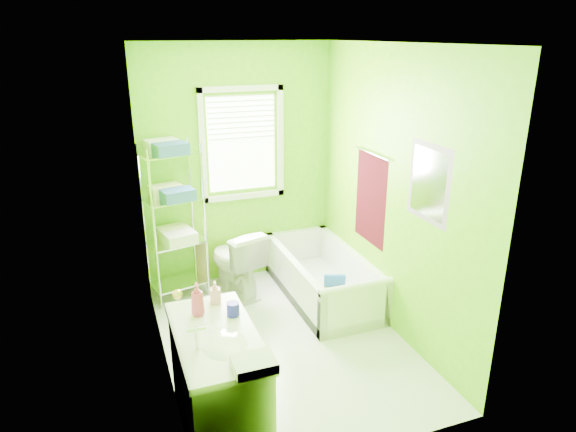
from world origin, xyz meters
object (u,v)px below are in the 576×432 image
object	(u,v)px
bathtub	(323,283)
wire_shelf_unit	(174,204)
vanity	(219,379)
toilet	(236,261)

from	to	relation	value
bathtub	wire_shelf_unit	xyz separation A→B (m)	(-1.42, 0.57, 0.86)
vanity	wire_shelf_unit	xyz separation A→B (m)	(0.05, 2.10, 0.61)
toilet	wire_shelf_unit	size ratio (longest dim) A/B	0.45
bathtub	wire_shelf_unit	world-z (taller)	wire_shelf_unit
wire_shelf_unit	vanity	bearing A→B (deg)	-91.45
bathtub	toilet	bearing A→B (deg)	154.30
vanity	wire_shelf_unit	world-z (taller)	wire_shelf_unit
bathtub	vanity	bearing A→B (deg)	-133.88
vanity	wire_shelf_unit	size ratio (longest dim) A/B	0.64
wire_shelf_unit	toilet	bearing A→B (deg)	-16.26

